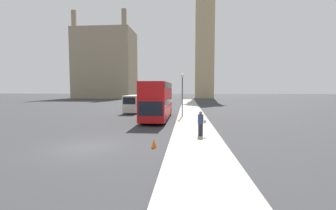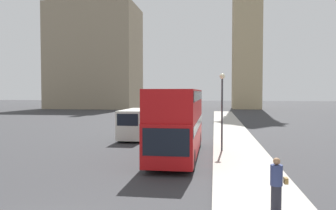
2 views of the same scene
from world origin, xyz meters
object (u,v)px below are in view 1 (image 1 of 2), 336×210
(red_double_decker_bus, at_px, (158,99))
(street_lamp, at_px, (182,88))
(pedestrian, at_px, (201,124))
(clock_tower, at_px, (205,14))
(white_van, at_px, (134,103))

(red_double_decker_bus, height_order, street_lamp, street_lamp)
(pedestrian, bearing_deg, clock_tower, 85.42)
(clock_tower, xyz_separation_m, street_lamp, (-7.25, -60.45, -28.16))
(pedestrian, xyz_separation_m, street_lamp, (-1.53, 11.08, 2.55))
(clock_tower, xyz_separation_m, red_double_decker_bus, (-10.03, -62.13, -29.39))
(clock_tower, bearing_deg, red_double_decker_bus, -99.17)
(red_double_decker_bus, xyz_separation_m, white_van, (-4.49, 7.25, -0.99))
(white_van, bearing_deg, clock_tower, 75.18)
(clock_tower, height_order, pedestrian, clock_tower)
(white_van, xyz_separation_m, pedestrian, (8.79, -16.64, -0.34))
(clock_tower, xyz_separation_m, pedestrian, (-5.73, -71.53, -30.71))
(pedestrian, bearing_deg, white_van, 117.84)
(street_lamp, bearing_deg, pedestrian, -82.16)
(white_van, distance_m, pedestrian, 18.83)
(clock_tower, distance_m, white_van, 64.39)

